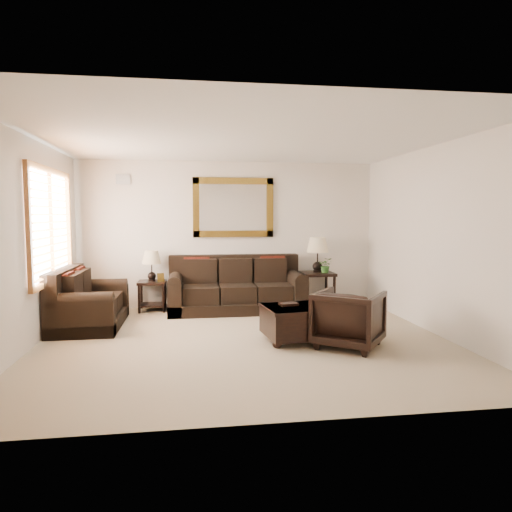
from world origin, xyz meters
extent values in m
cube|color=gray|center=(0.00, 0.00, 0.00)|extent=(5.50, 5.00, 0.01)
cube|color=white|center=(0.00, 0.00, 2.70)|extent=(5.50, 5.00, 0.01)
cube|color=beige|center=(0.00, 2.50, 1.35)|extent=(5.50, 0.01, 2.70)
cube|color=beige|center=(0.00, -2.50, 1.35)|extent=(5.50, 0.01, 2.70)
cube|color=beige|center=(-2.75, 0.00, 1.35)|extent=(0.01, 5.00, 2.70)
cube|color=beige|center=(2.75, 0.00, 1.35)|extent=(0.01, 5.00, 2.70)
cube|color=white|center=(-2.73, 0.90, 1.55)|extent=(0.01, 1.80, 1.50)
cube|color=brown|center=(-2.70, 0.90, 2.34)|extent=(0.06, 1.96, 0.08)
cube|color=brown|center=(-2.70, 0.90, 0.76)|extent=(0.06, 1.96, 0.08)
cube|color=brown|center=(-2.70, -0.04, 1.55)|extent=(0.06, 0.08, 1.50)
cube|color=brown|center=(-2.70, 1.84, 1.55)|extent=(0.06, 0.08, 1.50)
cube|color=brown|center=(-2.70, 0.90, 1.55)|extent=(0.05, 0.05, 1.50)
cube|color=#43200D|center=(0.08, 2.46, 1.85)|extent=(1.50, 0.06, 1.10)
cube|color=white|center=(0.08, 2.48, 1.85)|extent=(1.26, 0.01, 0.86)
cube|color=#999999|center=(-1.90, 2.48, 2.35)|extent=(0.25, 0.02, 0.18)
cube|color=black|center=(0.08, 1.96, 0.10)|extent=(2.39, 1.03, 0.20)
cube|color=black|center=(0.08, 2.36, 0.73)|extent=(2.39, 0.24, 0.49)
cube|color=black|center=(-0.55, 1.94, 0.34)|extent=(0.61, 0.85, 0.29)
cube|color=black|center=(0.08, 1.94, 0.34)|extent=(0.61, 0.85, 0.29)
cube|color=black|center=(0.72, 1.94, 0.34)|extent=(0.61, 0.85, 0.29)
cube|color=black|center=(-0.99, 1.96, 0.29)|extent=(0.24, 1.03, 0.58)
cylinder|color=black|center=(-0.99, 1.96, 0.58)|extent=(0.24, 1.01, 0.24)
cube|color=black|center=(1.16, 1.96, 0.29)|extent=(0.24, 1.03, 0.58)
cylinder|color=black|center=(1.16, 1.96, 0.58)|extent=(0.24, 1.01, 0.24)
cube|color=#64180D|center=(-0.61, 2.16, 0.73)|extent=(0.46, 0.20, 0.47)
cube|color=#64180D|center=(0.78, 2.16, 0.73)|extent=(0.46, 0.20, 0.47)
cube|color=black|center=(-2.26, 1.15, 0.09)|extent=(0.95, 1.60, 0.18)
cube|color=black|center=(-2.62, 1.15, 0.67)|extent=(0.22, 1.60, 0.45)
cube|color=black|center=(-2.24, 0.86, 0.31)|extent=(0.78, 0.56, 0.27)
cube|color=black|center=(-2.24, 1.44, 0.31)|extent=(0.78, 0.56, 0.27)
cube|color=black|center=(-2.26, 0.46, 0.26)|extent=(0.95, 0.22, 0.53)
cylinder|color=black|center=(-2.26, 0.46, 0.53)|extent=(0.93, 0.22, 0.22)
cube|color=black|center=(-2.26, 1.84, 0.26)|extent=(0.95, 0.22, 0.53)
cylinder|color=black|center=(-2.26, 1.84, 0.53)|extent=(0.93, 0.22, 0.22)
cube|color=#64180D|center=(-2.44, 0.81, 0.67)|extent=(0.18, 0.42, 0.43)
cube|color=#64180D|center=(-2.44, 1.49, 0.67)|extent=(0.18, 0.42, 0.43)
cube|color=black|center=(-1.41, 2.22, 0.51)|extent=(0.49, 0.49, 0.04)
cube|color=black|center=(-1.41, 2.22, 0.11)|extent=(0.42, 0.42, 0.03)
cylinder|color=black|center=(-1.62, 2.01, 0.24)|extent=(0.04, 0.04, 0.49)
cylinder|color=black|center=(-1.20, 2.01, 0.24)|extent=(0.04, 0.04, 0.49)
cylinder|color=black|center=(-1.62, 2.42, 0.24)|extent=(0.04, 0.04, 0.49)
cylinder|color=black|center=(-1.20, 2.42, 0.24)|extent=(0.04, 0.04, 0.49)
sphere|color=black|center=(-1.41, 2.22, 0.62)|extent=(0.15, 0.15, 0.15)
cylinder|color=black|center=(-1.41, 2.22, 0.78)|extent=(0.02, 0.02, 0.32)
cone|color=tan|center=(-1.41, 2.22, 0.96)|extent=(0.34, 0.34, 0.23)
cube|color=#43200D|center=(-1.25, 2.13, 0.61)|extent=(0.13, 0.09, 0.15)
cube|color=black|center=(1.62, 2.16, 0.62)|extent=(0.59, 0.59, 0.05)
cube|color=black|center=(1.62, 2.16, 0.13)|extent=(0.50, 0.50, 0.03)
cylinder|color=black|center=(1.37, 1.91, 0.30)|extent=(0.05, 0.05, 0.59)
cylinder|color=black|center=(1.88, 1.91, 0.30)|extent=(0.05, 0.05, 0.59)
cylinder|color=black|center=(1.37, 2.42, 0.30)|extent=(0.05, 0.05, 0.59)
cylinder|color=black|center=(1.88, 2.42, 0.30)|extent=(0.05, 0.05, 0.59)
sphere|color=black|center=(1.62, 2.16, 0.75)|extent=(0.18, 0.18, 0.18)
cylinder|color=black|center=(1.62, 2.16, 0.95)|extent=(0.03, 0.03, 0.39)
cone|color=tan|center=(1.62, 2.16, 1.16)|extent=(0.41, 0.41, 0.28)
sphere|color=black|center=(0.37, -0.39, 0.05)|extent=(0.13, 0.13, 0.13)
sphere|color=black|center=(1.56, -0.39, 0.05)|extent=(0.13, 0.13, 0.13)
sphere|color=black|center=(0.37, 0.15, 0.05)|extent=(0.13, 0.13, 0.13)
sphere|color=black|center=(1.56, 0.15, 0.05)|extent=(0.13, 0.13, 0.13)
cube|color=black|center=(0.96, -0.12, 0.29)|extent=(1.48, 0.92, 0.39)
cube|color=black|center=(0.96, -0.12, 0.46)|extent=(1.51, 0.94, 0.04)
cube|color=black|center=(0.59, -0.06, 0.50)|extent=(0.25, 0.19, 0.03)
cube|color=black|center=(1.29, -0.17, 0.50)|extent=(0.23, 0.18, 0.03)
cube|color=white|center=(0.91, -0.22, 0.54)|extent=(0.11, 0.10, 0.11)
imported|color=black|center=(1.29, -0.48, 0.41)|extent=(1.08, 1.07, 0.81)
imported|color=#29581E|center=(1.75, 2.06, 0.75)|extent=(0.32, 0.34, 0.22)
camera|label=1|loc=(-0.72, -6.03, 1.69)|focal=32.00mm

